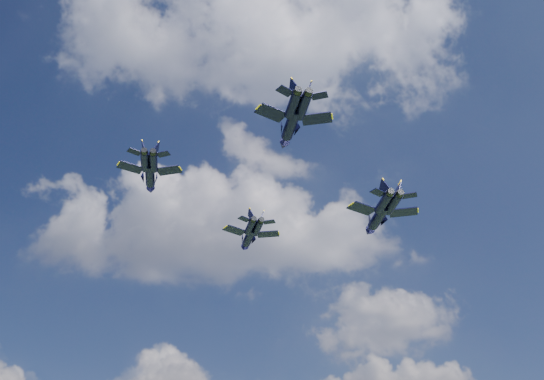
{
  "coord_description": "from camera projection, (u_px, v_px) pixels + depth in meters",
  "views": [
    {
      "loc": [
        1.06,
        -79.69,
        5.97
      ],
      "look_at": [
        -3.6,
        8.28,
        60.83
      ],
      "focal_mm": 40.0,
      "sensor_mm": 36.0,
      "label": 1
    }
  ],
  "objects": [
    {
      "name": "jet_left",
      "position": [
        150.0,
        176.0,
        101.75
      ],
      "size": [
        10.61,
        14.03,
        3.31
      ],
      "rotation": [
        0.0,
        0.0,
        0.2
      ],
      "color": "black"
    },
    {
      "name": "jet_lead",
      "position": [
        249.0,
        237.0,
        122.61
      ],
      "size": [
        11.2,
        15.2,
        3.58
      ],
      "rotation": [
        0.0,
        0.0,
        0.29
      ],
      "color": "black"
    },
    {
      "name": "jet_right",
      "position": [
        378.0,
        217.0,
        108.84
      ],
      "size": [
        12.83,
        17.11,
        4.03
      ],
      "rotation": [
        0.0,
        0.0,
        0.23
      ],
      "color": "black"
    },
    {
      "name": "jet_slot",
      "position": [
        290.0,
        125.0,
        88.9
      ],
      "size": [
        11.27,
        15.11,
        3.56
      ],
      "rotation": [
        0.0,
        0.0,
        0.25
      ],
      "color": "black"
    }
  ]
}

